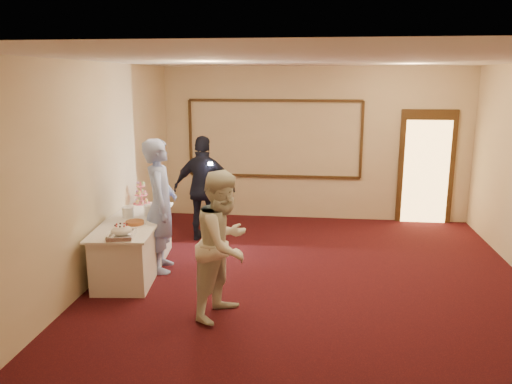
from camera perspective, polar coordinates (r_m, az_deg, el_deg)
floor at (r=6.94m, az=6.33°, el=-10.79°), size 7.00×7.00×0.00m
room_walls at (r=6.40m, az=6.79°, el=6.04°), size 6.04×7.04×3.02m
wall_molding at (r=9.93m, az=2.11°, el=6.09°), size 3.45×0.04×1.55m
doorway at (r=10.19m, az=18.87°, el=2.62°), size 1.05×0.07×2.20m
buffet_table at (r=7.58m, az=-13.72°, el=-5.86°), size 1.02×2.16×0.77m
pavlova_tray at (r=6.67m, az=-15.10°, el=-4.44°), size 0.39×0.48×0.17m
cupcake_stand at (r=8.34m, az=-12.99°, el=-0.37°), size 0.27×0.27×0.40m
plate_stack_a at (r=7.62m, az=-14.44°, el=-2.23°), size 0.18×0.18×0.15m
plate_stack_b at (r=7.63m, az=-12.02°, el=-2.03°), size 0.19×0.19×0.16m
tart at (r=7.19m, az=-13.68°, el=-3.47°), size 0.30×0.30×0.06m
man at (r=7.35m, az=-10.83°, el=-1.54°), size 0.60×0.79×1.95m
woman at (r=5.88m, az=-3.69°, el=-5.98°), size 0.93×1.04×1.76m
guest at (r=8.65m, az=-5.93°, el=0.38°), size 1.07×0.45×1.83m
camera_flash at (r=8.33m, az=-5.24°, el=3.22°), size 0.08×0.05×0.05m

